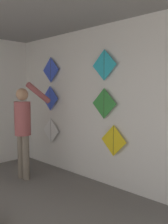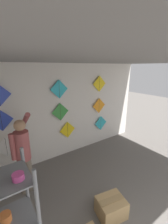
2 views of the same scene
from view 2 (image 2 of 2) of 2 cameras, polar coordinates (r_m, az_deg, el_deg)
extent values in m
cube|color=silver|center=(4.49, -8.88, -0.13)|extent=(5.96, 0.06, 2.80)
cube|color=gray|center=(2.56, 12.39, 19.23)|extent=(5.96, 4.98, 0.04)
cylinder|color=orange|center=(1.54, -27.71, -32.06)|extent=(0.09, 0.09, 0.07)
cylinder|color=#D84C99|center=(1.24, -23.80, -21.61)|extent=(0.08, 0.08, 0.05)
cylinder|color=#726656|center=(3.76, -22.28, -21.90)|extent=(0.13, 0.13, 0.83)
cylinder|color=#726656|center=(3.79, -20.00, -21.29)|extent=(0.13, 0.13, 0.83)
cylinder|color=#9E4C4C|center=(3.39, -22.46, -11.78)|extent=(0.30, 0.30, 0.63)
sphere|color=tan|center=(3.21, -23.35, -4.69)|extent=(0.23, 0.23, 0.23)
cylinder|color=#9E4C4C|center=(3.34, -25.51, -11.95)|extent=(0.10, 0.10, 0.56)
cylinder|color=#9E4C4C|center=(3.45, -21.37, -2.53)|extent=(0.10, 0.52, 0.40)
cube|color=tan|center=(3.36, 10.29, -32.16)|extent=(0.57, 0.51, 0.35)
cube|color=#A08052|center=(3.22, 10.48, -30.01)|extent=(0.49, 0.22, 0.01)
cube|color=white|center=(4.25, -27.47, -11.72)|extent=(0.53, 0.01, 0.53)
cylinder|color=black|center=(4.25, -27.46, -11.73)|extent=(0.01, 0.01, 0.50)
cube|color=yellow|center=(4.68, -6.28, -6.79)|extent=(0.53, 0.01, 0.53)
cylinder|color=black|center=(4.68, -6.27, -6.79)|extent=(0.01, 0.01, 0.50)
cube|color=#28B2C6|center=(5.43, 6.40, -4.19)|extent=(0.53, 0.01, 0.53)
cylinder|color=black|center=(5.43, 6.42, -4.20)|extent=(0.01, 0.01, 0.50)
cube|color=blue|center=(3.99, -29.00, -2.85)|extent=(0.53, 0.01, 0.53)
cylinder|color=black|center=(3.98, -29.00, -2.86)|extent=(0.01, 0.01, 0.50)
cube|color=#338C38|center=(4.38, -9.00, 0.03)|extent=(0.53, 0.01, 0.53)
cylinder|color=black|center=(4.38, -8.99, 0.02)|extent=(0.01, 0.01, 0.50)
cube|color=orange|center=(5.16, 5.74, 2.43)|extent=(0.53, 0.01, 0.53)
cylinder|color=black|center=(5.16, 5.76, 2.42)|extent=(0.01, 0.01, 0.50)
cube|color=#28B2C6|center=(4.24, -9.44, 8.56)|extent=(0.53, 0.01, 0.53)
cylinder|color=black|center=(4.24, -9.43, 8.56)|extent=(0.01, 0.01, 0.50)
cube|color=yellow|center=(5.02, 5.89, 10.63)|extent=(0.53, 0.01, 0.53)
cylinder|color=black|center=(5.02, 5.91, 10.62)|extent=(0.01, 0.01, 0.50)
camera|label=1|loc=(4.72, 47.44, -1.01)|focal=40.00mm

